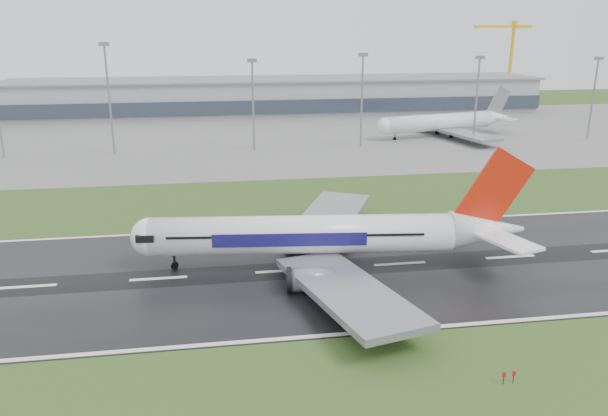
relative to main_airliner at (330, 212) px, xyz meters
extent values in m
plane|color=#2D4A1B|center=(11.99, -0.87, -9.69)|extent=(520.00, 520.00, 0.00)
cube|color=black|center=(11.99, -0.87, -9.64)|extent=(400.00, 45.00, 0.10)
cube|color=slate|center=(11.99, 124.13, -9.65)|extent=(400.00, 130.00, 0.08)
cube|color=gray|center=(11.99, 184.13, -2.19)|extent=(240.00, 36.00, 15.00)
cylinder|color=gray|center=(-49.46, 99.13, 6.79)|extent=(0.64, 0.64, 32.95)
cylinder|color=gray|center=(-5.42, 99.13, 4.22)|extent=(0.64, 0.64, 27.82)
cylinder|color=gray|center=(30.21, 99.13, 4.97)|extent=(0.64, 0.64, 29.32)
cylinder|color=gray|center=(70.02, 99.13, 4.38)|extent=(0.64, 0.64, 28.14)
cylinder|color=gray|center=(113.09, 99.13, 4.07)|extent=(0.64, 0.64, 27.52)
camera|label=1|loc=(-18.19, -89.32, 28.89)|focal=34.63mm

